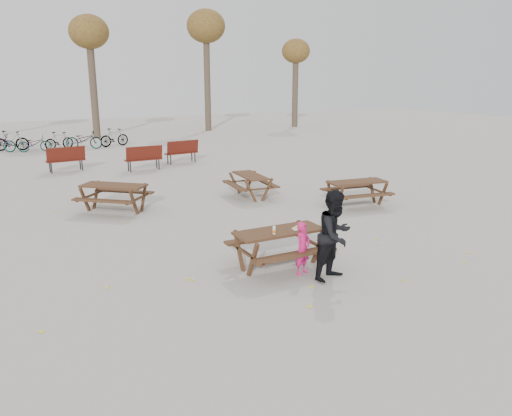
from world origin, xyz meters
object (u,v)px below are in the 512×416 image
food_tray (297,229)px  picnic_table_east (356,193)px  adult (335,235)px  picnic_table_north (114,198)px  picnic_table_far (250,186)px  soda_bottle (274,231)px  child (303,248)px  main_picnic_table (279,239)px

food_tray → picnic_table_east: size_ratio=0.10×
food_tray → adult: bearing=-72.4°
picnic_table_north → picnic_table_far: size_ratio=1.10×
soda_bottle → child: 0.65m
food_tray → soda_bottle: 0.57m
adult → picnic_table_north: bearing=92.4°
child → adult: 0.71m
adult → child: bearing=111.8°
adult → picnic_table_north: (-2.60, 6.93, -0.47)m
child → picnic_table_far: 6.60m
picnic_table_east → picnic_table_far: 3.38m
child → picnic_table_east: bearing=18.9°
food_tray → picnic_table_east: (4.22, 3.35, -0.42)m
picnic_table_east → picnic_table_north: picnic_table_north is taller
food_tray → adult: size_ratio=0.10×
child → adult: bearing=-72.1°
food_tray → picnic_table_far: size_ratio=0.11×
soda_bottle → adult: 1.18m
adult → picnic_table_east: 5.81m
adult → picnic_table_north: adult is taller
main_picnic_table → picnic_table_north: picnic_table_north is taller
main_picnic_table → adult: 1.21m
food_tray → picnic_table_north: bearing=111.0°
soda_bottle → picnic_table_north: 6.36m
main_picnic_table → food_tray: food_tray is taller
food_tray → main_picnic_table: bearing=160.0°
food_tray → picnic_table_far: 6.19m
picnic_table_east → picnic_table_north: (-6.54, 2.69, 0.02)m
main_picnic_table → child: bearing=-67.3°
main_picnic_table → picnic_table_far: (2.29, 5.74, -0.23)m
soda_bottle → adult: bearing=-44.6°
picnic_table_far → soda_bottle: bearing=161.6°
picnic_table_east → picnic_table_north: bearing=165.5°
food_tray → adult: 0.93m
food_tray → adult: adult is taller
adult → food_tray: bearing=89.4°
soda_bottle → picnic_table_far: (2.51, 5.91, -0.49)m
picnic_table_east → picnic_table_north: size_ratio=0.96×
child → main_picnic_table: bearing=90.7°
main_picnic_table → picnic_table_far: main_picnic_table is taller
picnic_table_north → main_picnic_table: bearing=-30.4°
child → food_tray: bearing=51.2°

